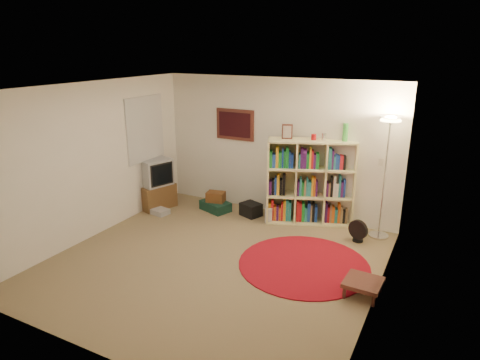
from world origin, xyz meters
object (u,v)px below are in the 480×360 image
at_px(floor_fan, 358,231).
at_px(tv_stand, 156,184).
at_px(suitcase, 215,206).
at_px(floor_lamp, 389,138).
at_px(bookshelf, 309,183).
at_px(side_table, 363,283).

relative_size(floor_fan, tv_stand, 0.38).
bearing_deg(tv_stand, suitcase, 37.25).
distance_m(floor_lamp, tv_stand, 4.32).
height_order(bookshelf, floor_fan, bookshelf).
bearing_deg(floor_lamp, tv_stand, -171.68).
relative_size(bookshelf, tv_stand, 1.86).
relative_size(bookshelf, side_table, 3.81).
bearing_deg(floor_fan, suitcase, -163.15).
height_order(bookshelf, tv_stand, bookshelf).
distance_m(tv_stand, suitcase, 1.23).
bearing_deg(floor_lamp, side_table, -85.75).
bearing_deg(tv_stand, floor_fan, 22.62).
height_order(tv_stand, side_table, tv_stand).
relative_size(floor_lamp, floor_fan, 5.44).
distance_m(floor_fan, side_table, 1.59).
height_order(suitcase, side_table, side_table).
height_order(floor_fan, side_table, floor_fan).
xyz_separation_m(floor_lamp, side_table, (0.14, -1.89, -1.49)).
xyz_separation_m(floor_fan, suitcase, (-2.73, 0.12, -0.10)).
bearing_deg(suitcase, tv_stand, -142.45).
bearing_deg(tv_stand, floor_lamp, 27.28).
bearing_deg(side_table, floor_fan, 104.93).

